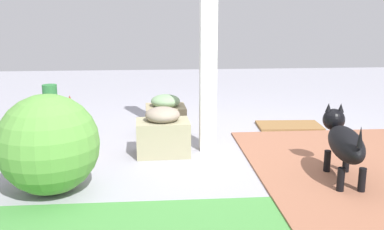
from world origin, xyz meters
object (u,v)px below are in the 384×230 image
(terracotta_pot_tall, at_px, (52,120))
(dog, at_px, (344,141))
(porch_pillar, at_px, (208,22))
(terracotta_pot_spiky, at_px, (72,127))
(round_shrub, at_px, (49,144))
(doormat, at_px, (289,126))
(stone_planter_near, at_px, (163,133))
(stone_planter_nearest, at_px, (166,116))

(terracotta_pot_tall, distance_m, dog, 2.81)
(porch_pillar, relative_size, dog, 2.97)
(porch_pillar, relative_size, terracotta_pot_spiky, 4.26)
(porch_pillar, height_order, round_shrub, porch_pillar)
(round_shrub, xyz_separation_m, doormat, (-2.26, -1.64, -0.34))
(round_shrub, distance_m, terracotta_pot_spiky, 0.84)
(stone_planter_near, height_order, doormat, stone_planter_near)
(terracotta_pot_spiky, height_order, dog, terracotta_pot_spiky)
(stone_planter_near, relative_size, terracotta_pot_tall, 0.86)
(doormat, bearing_deg, round_shrub, 36.03)
(terracotta_pot_tall, bearing_deg, stone_planter_near, 152.39)
(stone_planter_near, bearing_deg, round_shrub, 44.02)
(terracotta_pot_tall, distance_m, doormat, 2.58)
(porch_pillar, distance_m, doormat, 1.71)
(porch_pillar, xyz_separation_m, stone_planter_near, (0.42, 0.12, -0.98))
(stone_planter_nearest, xyz_separation_m, doormat, (-1.40, -0.20, -0.18))
(terracotta_pot_tall, bearing_deg, porch_pillar, 163.24)
(round_shrub, height_order, dog, round_shrub)
(porch_pillar, relative_size, doormat, 3.34)
(stone_planter_near, relative_size, doormat, 0.69)
(porch_pillar, bearing_deg, stone_planter_near, 15.91)
(terracotta_pot_spiky, bearing_deg, porch_pillar, -176.44)
(stone_planter_nearest, height_order, dog, dog)
(stone_planter_nearest, distance_m, stone_planter_near, 0.66)
(stone_planter_nearest, xyz_separation_m, terracotta_pot_spiky, (0.86, 0.61, 0.06))
(dog, distance_m, doormat, 1.63)
(stone_planter_nearest, bearing_deg, terracotta_pot_tall, 3.58)
(porch_pillar, distance_m, stone_planter_nearest, 1.18)
(round_shrub, height_order, terracotta_pot_spiky, round_shrub)
(stone_planter_nearest, distance_m, terracotta_pot_spiky, 1.06)
(round_shrub, relative_size, doormat, 1.02)
(stone_planter_nearest, xyz_separation_m, round_shrub, (0.86, 1.45, 0.16))
(stone_planter_near, relative_size, round_shrub, 0.68)
(stone_planter_near, xyz_separation_m, doormat, (-1.44, -0.85, -0.19))
(porch_pillar, xyz_separation_m, doormat, (-1.02, -0.73, -1.17))
(stone_planter_near, bearing_deg, terracotta_pot_tall, -27.61)
(round_shrub, bearing_deg, stone_planter_near, -135.98)
(terracotta_pot_spiky, xyz_separation_m, dog, (-2.18, 0.79, 0.05))
(terracotta_pot_spiky, distance_m, doormat, 2.41)
(stone_planter_near, distance_m, dog, 1.56)
(stone_planter_nearest, distance_m, round_shrub, 1.69)
(terracotta_pot_spiky, xyz_separation_m, doormat, (-2.26, -0.81, -0.25))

